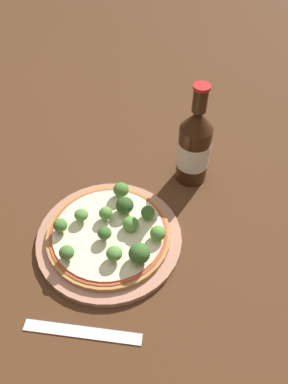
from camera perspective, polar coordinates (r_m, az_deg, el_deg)
ground_plane at (r=0.69m, az=-6.15°, el=-6.89°), size 3.00×3.00×0.00m
plate at (r=0.68m, az=-5.41°, el=-7.17°), size 0.26×0.26×0.01m
pizza at (r=0.67m, az=-5.60°, el=-6.63°), size 0.22×0.22×0.01m
broccoli_floret_0 at (r=0.62m, az=-0.71°, el=-9.34°), size 0.04×0.04×0.04m
broccoli_floret_1 at (r=0.67m, az=0.59°, el=-3.14°), size 0.03×0.03×0.03m
broccoli_floret_2 at (r=0.66m, az=-2.08°, el=-4.86°), size 0.03×0.03×0.03m
broccoli_floret_3 at (r=0.65m, az=2.14°, el=-6.28°), size 0.03×0.03×0.03m
broccoli_floret_4 at (r=0.62m, az=-4.55°, el=-9.32°), size 0.03×0.03×0.03m
broccoli_floret_5 at (r=0.67m, az=-5.85°, el=-3.26°), size 0.02×0.02×0.03m
broccoli_floret_6 at (r=0.68m, az=-9.68°, el=-3.65°), size 0.02×0.02×0.02m
broccoli_floret_7 at (r=0.68m, az=-2.96°, el=-2.04°), size 0.03×0.03×0.03m
broccoli_floret_8 at (r=0.64m, az=-11.71°, el=-9.03°), size 0.03×0.03×0.03m
broccoli_floret_9 at (r=0.71m, az=-3.52°, el=0.34°), size 0.03×0.03×0.03m
broccoli_floret_10 at (r=0.67m, az=-12.63°, el=-4.98°), size 0.03×0.03×0.03m
broccoli_floret_11 at (r=0.65m, az=-6.04°, el=-6.28°), size 0.02×0.02×0.03m
beer_bottle at (r=0.74m, az=7.65°, el=6.94°), size 0.06×0.06×0.22m
fork at (r=0.61m, az=-9.36°, el=-20.29°), size 0.08×0.18×0.00m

